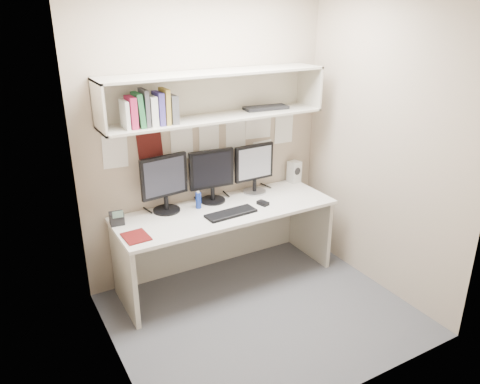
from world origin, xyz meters
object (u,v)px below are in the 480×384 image
desk (226,244)px  monitor_right (254,167)px  monitor_left (165,182)px  keyboard (231,213)px  speaker (294,172)px  desk_phone (117,218)px  monitor_center (212,174)px  maroon_notebook (136,237)px

desk → monitor_right: (0.43, 0.22, 0.62)m
monitor_left → monitor_right: size_ratio=1.06×
monitor_left → keyboard: size_ratio=1.11×
monitor_left → speaker: size_ratio=2.32×
desk → speaker: (0.94, 0.26, 0.47)m
monitor_left → monitor_right: bearing=-7.1°
keyboard → monitor_right: bearing=35.0°
desk_phone → monitor_center: bearing=10.4°
desk → speaker: bearing=15.5°
keyboard → speaker: (0.96, 0.40, 0.10)m
desk → desk_phone: (-0.94, 0.16, 0.42)m
desk → speaker: 1.08m
monitor_left → maroon_notebook: 0.61m
monitor_left → speaker: monitor_left is taller
monitor_left → speaker: 1.43m
monitor_left → monitor_right: (0.91, 0.00, -0.01)m
monitor_center → speaker: monitor_center is taller
desk → monitor_left: monitor_left is taller
keyboard → speaker: size_ratio=2.08×
monitor_left → monitor_center: bearing=-7.1°
speaker → monitor_center: bearing=172.9°
maroon_notebook → monitor_right: bearing=13.2°
monitor_left → keyboard: 0.64m
monitor_left → keyboard: (0.46, -0.36, -0.26)m
monitor_center → desk: bearing=-80.2°
keyboard → speaker: bearing=19.2°
monitor_center → keyboard: (0.00, -0.36, -0.26)m
desk → monitor_left: (-0.48, 0.22, 0.64)m
monitor_center → maroon_notebook: (-0.86, -0.37, -0.26)m
monitor_center → desk_phone: bearing=-172.3°
monitor_left → desk: bearing=-31.6°
monitor_center → monitor_right: bearing=3.9°
keyboard → desk_phone: bearing=158.8°
maroon_notebook → desk_phone: desk_phone is taller
keyboard → maroon_notebook: size_ratio=1.99×
desk → keyboard: (-0.02, -0.14, 0.37)m
desk → keyboard: size_ratio=4.37×
desk → desk_phone: 1.04m
monitor_right → maroon_notebook: 1.39m
monitor_left → maroon_notebook: bearing=-144.2°
monitor_left → monitor_center: 0.46m
monitor_center → speaker: (0.96, 0.04, -0.16)m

